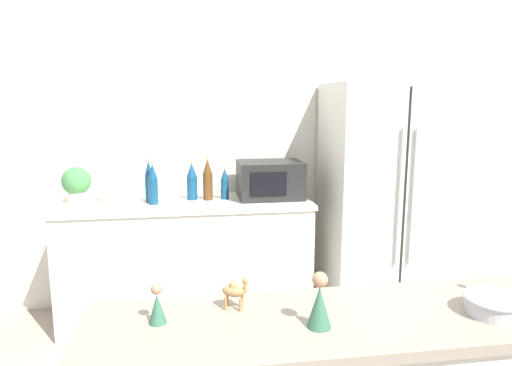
{
  "coord_description": "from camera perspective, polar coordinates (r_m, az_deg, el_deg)",
  "views": [
    {
      "loc": [
        -0.38,
        -0.94,
        1.65
      ],
      "look_at": [
        -0.03,
        1.37,
        1.23
      ],
      "focal_mm": 32.0,
      "sensor_mm": 36.0,
      "label": 1
    }
  ],
  "objects": [
    {
      "name": "back_bottle_1",
      "position": [
        3.33,
        -12.76,
        -0.16
      ],
      "size": [
        0.07,
        0.07,
        0.3
      ],
      "color": "navy",
      "rests_on": "back_counter"
    },
    {
      "name": "wise_man_figurine_crimson",
      "position": [
        1.41,
        7.8,
        -14.72
      ],
      "size": [
        0.07,
        0.07,
        0.17
      ],
      "color": "#33664C",
      "rests_on": "bar_counter"
    },
    {
      "name": "back_bottle_2",
      "position": [
        3.42,
        -13.22,
        0.19
      ],
      "size": [
        0.06,
        0.06,
        0.32
      ],
      "color": "navy",
      "rests_on": "back_counter"
    },
    {
      "name": "camel_figurine",
      "position": [
        1.52,
        -2.66,
        -13.23
      ],
      "size": [
        0.09,
        0.06,
        0.11
      ],
      "color": "#A87F4C",
      "rests_on": "bar_counter"
    },
    {
      "name": "paper_towel_roll",
      "position": [
        3.45,
        -17.74,
        -0.53
      ],
      "size": [
        0.12,
        0.12,
        0.23
      ],
      "color": "white",
      "rests_on": "back_counter"
    },
    {
      "name": "microwave",
      "position": [
        3.47,
        1.75,
        0.42
      ],
      "size": [
        0.48,
        0.37,
        0.28
      ],
      "color": "black",
      "rests_on": "back_counter"
    },
    {
      "name": "back_counter",
      "position": [
        3.55,
        -8.57,
        -9.45
      ],
      "size": [
        1.84,
        0.63,
        0.92
      ],
      "color": "silver",
      "rests_on": "ground_plane"
    },
    {
      "name": "back_bottle_3",
      "position": [
        3.44,
        -8.01,
        0.15
      ],
      "size": [
        0.08,
        0.08,
        0.28
      ],
      "color": "navy",
      "rests_on": "back_counter"
    },
    {
      "name": "fruit_bowl",
      "position": [
        1.68,
        27.62,
        -13.25
      ],
      "size": [
        0.19,
        0.19,
        0.06
      ],
      "color": "#B7BABF",
      "rests_on": "bar_counter"
    },
    {
      "name": "wise_man_figurine_blue",
      "position": [
        1.47,
        -12.24,
        -14.81
      ],
      "size": [
        0.05,
        0.05,
        0.13
      ],
      "color": "#33664C",
      "rests_on": "bar_counter"
    },
    {
      "name": "back_bottle_4",
      "position": [
        3.44,
        -3.93,
        -0.13
      ],
      "size": [
        0.06,
        0.06,
        0.24
      ],
      "color": "navy",
      "rests_on": "back_counter"
    },
    {
      "name": "wall_back",
      "position": [
        3.71,
        -2.76,
        4.47
      ],
      "size": [
        8.0,
        0.06,
        2.55
      ],
      "color": "silver",
      "rests_on": "ground_plane"
    },
    {
      "name": "back_bottle_0",
      "position": [
        3.41,
        -6.06,
        0.42
      ],
      "size": [
        0.07,
        0.07,
        0.32
      ],
      "color": "brown",
      "rests_on": "back_counter"
    },
    {
      "name": "refrigerator",
      "position": [
        3.69,
        15.67,
        -1.99
      ],
      "size": [
        0.9,
        0.71,
        1.78
      ],
      "color": "silver",
      "rests_on": "ground_plane"
    },
    {
      "name": "potted_plant",
      "position": [
        3.53,
        -21.52,
        -0.03
      ],
      "size": [
        0.2,
        0.2,
        0.26
      ],
      "color": "silver",
      "rests_on": "back_counter"
    }
  ]
}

